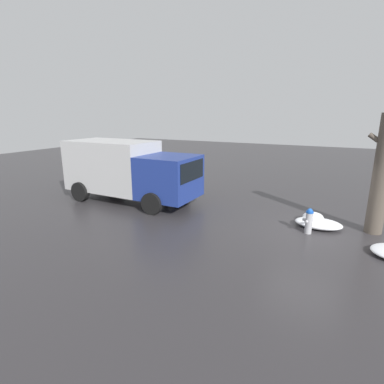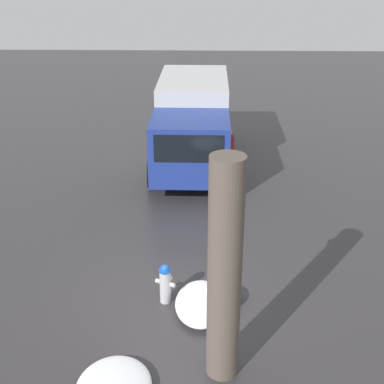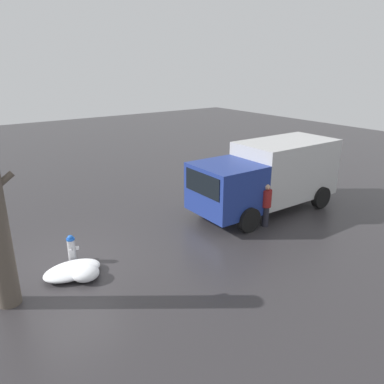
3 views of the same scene
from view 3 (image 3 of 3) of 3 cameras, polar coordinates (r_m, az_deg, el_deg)
The scene contains 6 objects.
ground_plane at distance 12.03m, azimuth -17.66°, elevation -10.09°, with size 60.00×60.00×0.00m, color #333033.
fire_hydrant at distance 11.82m, azimuth -17.86°, elevation -8.16°, with size 0.35×0.43×0.88m.
delivery_truck at distance 15.19m, azimuth 11.60°, elevation 2.64°, with size 6.30×2.61×2.73m.
pedestrian at distance 13.75m, azimuth 11.26°, elevation -1.76°, with size 0.35×0.35×1.61m.
snow_pile_curbside at distance 11.27m, azimuth -17.78°, elevation -11.31°, with size 1.59×1.05×0.30m.
snow_pile_by_tree at distance 10.94m, azimuth -15.91°, elevation -11.80°, with size 0.75×0.75×0.39m.
Camera 3 is at (-2.89, -10.21, 5.67)m, focal length 35.00 mm.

